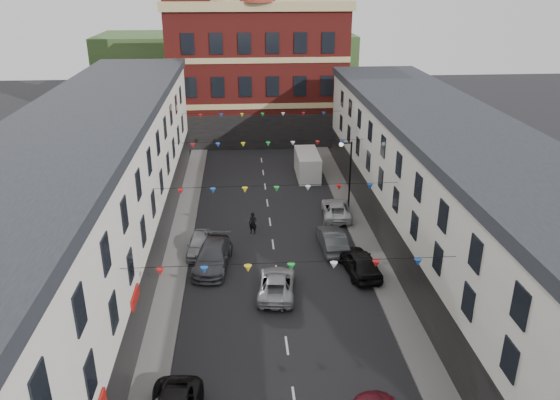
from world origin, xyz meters
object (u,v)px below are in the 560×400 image
object	(u,v)px
street_lamp	(347,166)
car_right_d	(360,262)
car_left_e	(200,244)
car_right_e	(332,239)
moving_car	(277,284)
car_left_d	(213,256)
pedestrian	(253,223)
car_right_f	(336,209)
white_van	(307,165)

from	to	relation	value
street_lamp	car_right_d	world-z (taller)	street_lamp
car_left_e	car_right_e	bearing A→B (deg)	2.99
car_right_e	moving_car	xyz separation A→B (m)	(-4.42, -5.69, -0.10)
car_left_d	pedestrian	world-z (taller)	pedestrian
pedestrian	car_right_f	bearing A→B (deg)	41.26
street_lamp	car_left_e	world-z (taller)	street_lamp
car_left_e	moving_car	size ratio (longest dim) A/B	0.84
car_left_d	white_van	distance (m)	19.64
street_lamp	car_left_d	xyz separation A→B (m)	(-10.84, -9.05, -3.11)
car_left_e	car_right_d	size ratio (longest dim) A/B	0.85
car_right_e	car_right_f	xyz separation A→B (m)	(1.27, 5.66, -0.09)
car_right_e	pedestrian	xyz separation A→B (m)	(-5.65, 3.00, 0.10)
car_right_f	moving_car	size ratio (longest dim) A/B	1.01
pedestrian	car_right_d	bearing A→B (deg)	-23.34
car_left_d	moving_car	size ratio (longest dim) A/B	1.14
car_right_d	white_van	size ratio (longest dim) A/B	0.86
moving_car	pedestrian	size ratio (longest dim) A/B	2.75
street_lamp	car_right_d	xyz separation A→B (m)	(-1.05, -10.62, -3.10)
car_left_e	moving_car	bearing A→B (deg)	-44.86
car_right_e	white_van	bearing A→B (deg)	-92.42
street_lamp	car_right_f	distance (m)	3.66
street_lamp	car_right_d	distance (m)	11.11
street_lamp	car_right_f	bearing A→B (deg)	-127.47
car_right_d	car_right_e	distance (m)	3.80
car_right_e	pedestrian	bearing A→B (deg)	-30.14
car_right_f	pedestrian	bearing A→B (deg)	25.46
car_left_d	car_right_f	size ratio (longest dim) A/B	1.12
street_lamp	pedestrian	world-z (taller)	street_lamp
car_left_e	car_right_d	xyz separation A→B (m)	(10.81, -3.67, 0.12)
car_left_e	moving_car	xyz separation A→B (m)	(5.13, -5.77, -0.02)
car_right_d	pedestrian	bearing A→B (deg)	-50.93
car_right_d	pedestrian	distance (m)	9.56
car_left_e	white_van	xyz separation A→B (m)	(9.62, 15.55, 0.53)
moving_car	car_left_e	bearing A→B (deg)	-41.95
car_left_d	car_left_e	xyz separation A→B (m)	(-1.02, 2.11, -0.10)
car_right_d	moving_car	world-z (taller)	car_right_d
car_right_e	white_van	distance (m)	15.64
car_right_e	car_left_e	bearing A→B (deg)	-2.68
car_right_e	car_left_d	bearing A→B (deg)	11.16
car_right_f	pedestrian	distance (m)	7.41
car_left_d	moving_car	xyz separation A→B (m)	(4.11, -3.67, -0.12)
car_left_e	car_right_f	size ratio (longest dim) A/B	0.83
car_right_d	car_right_e	bearing A→B (deg)	-77.88
street_lamp	pedestrian	xyz separation A→B (m)	(-7.97, -4.03, -3.03)
car_left_e	white_van	size ratio (longest dim) A/B	0.73
moving_car	white_van	xyz separation A→B (m)	(4.49, 21.32, 0.55)
car_left_d	car_right_d	size ratio (longest dim) A/B	1.15
car_left_d	car_left_e	size ratio (longest dim) A/B	1.35
street_lamp	car_left_e	size ratio (longest dim) A/B	1.48
street_lamp	car_right_f	world-z (taller)	street_lamp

